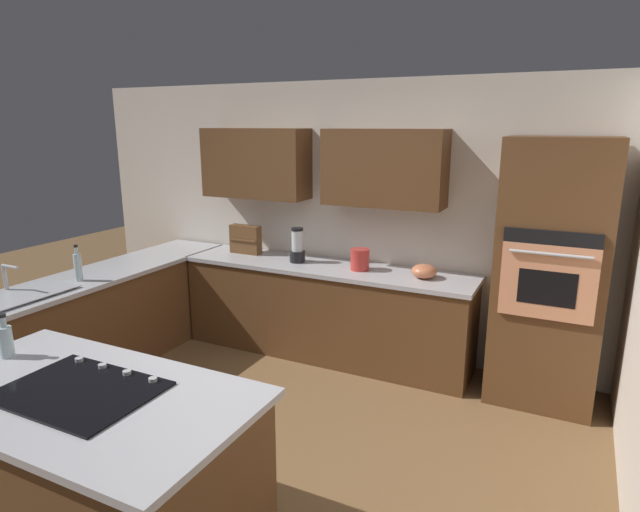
# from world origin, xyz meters

# --- Properties ---
(ground_plane) EXTENTS (14.00, 14.00, 0.00)m
(ground_plane) POSITION_xyz_m (0.00, 0.00, 0.00)
(ground_plane) COLOR brown
(wall_back) EXTENTS (6.00, 0.44, 2.60)m
(wall_back) POSITION_xyz_m (0.07, -2.05, 1.43)
(wall_back) COLOR silver
(wall_back) RESTS_ON ground
(lower_cabinets_back) EXTENTS (2.80, 0.60, 0.86)m
(lower_cabinets_back) POSITION_xyz_m (0.10, -1.72, 0.43)
(lower_cabinets_back) COLOR brown
(lower_cabinets_back) RESTS_ON ground
(countertop_back) EXTENTS (2.84, 0.64, 0.04)m
(countertop_back) POSITION_xyz_m (0.10, -1.72, 0.88)
(countertop_back) COLOR #B2B2B7
(countertop_back) RESTS_ON lower_cabinets_back
(lower_cabinets_side) EXTENTS (0.60, 2.90, 0.86)m
(lower_cabinets_side) POSITION_xyz_m (1.82, -0.55, 0.43)
(lower_cabinets_side) COLOR brown
(lower_cabinets_side) RESTS_ON ground
(countertop_side) EXTENTS (0.64, 2.94, 0.04)m
(countertop_side) POSITION_xyz_m (1.82, -0.55, 0.88)
(countertop_side) COLOR #B2B2B7
(countertop_side) RESTS_ON lower_cabinets_side
(island_base) EXTENTS (1.73, 0.90, 0.86)m
(island_base) POSITION_xyz_m (0.14, 1.03, 0.43)
(island_base) COLOR brown
(island_base) RESTS_ON ground
(island_top) EXTENTS (1.81, 0.98, 0.04)m
(island_top) POSITION_xyz_m (0.14, 1.03, 0.88)
(island_top) COLOR #B2B2B7
(island_top) RESTS_ON island_base
(wall_oven) EXTENTS (0.80, 0.66, 2.11)m
(wall_oven) POSITION_xyz_m (-1.85, -1.72, 1.06)
(wall_oven) COLOR brown
(wall_oven) RESTS_ON ground
(sink_unit) EXTENTS (0.46, 0.70, 0.23)m
(sink_unit) POSITION_xyz_m (1.83, 0.14, 0.92)
(sink_unit) COLOR #515456
(sink_unit) RESTS_ON countertop_side
(cooktop) EXTENTS (0.76, 0.56, 0.03)m
(cooktop) POSITION_xyz_m (0.14, 1.02, 0.91)
(cooktop) COLOR black
(cooktop) RESTS_ON island_top
(blender) EXTENTS (0.15, 0.15, 0.34)m
(blender) POSITION_xyz_m (0.40, -1.72, 1.04)
(blender) COLOR black
(blender) RESTS_ON countertop_back
(mixing_bowl) EXTENTS (0.22, 0.22, 0.12)m
(mixing_bowl) POSITION_xyz_m (-0.85, -1.72, 0.96)
(mixing_bowl) COLOR #CC724C
(mixing_bowl) RESTS_ON countertop_back
(spice_rack) EXTENTS (0.33, 0.11, 0.29)m
(spice_rack) POSITION_xyz_m (1.05, -1.80, 1.05)
(spice_rack) COLOR brown
(spice_rack) RESTS_ON countertop_back
(kettle) EXTENTS (0.17, 0.17, 0.20)m
(kettle) POSITION_xyz_m (-0.25, -1.72, 1.00)
(kettle) COLOR red
(kettle) RESTS_ON countertop_back
(dish_soap_bottle) EXTENTS (0.07, 0.07, 0.31)m
(dish_soap_bottle) POSITION_xyz_m (1.77, -0.34, 1.03)
(dish_soap_bottle) COLOR silver
(dish_soap_bottle) RESTS_ON countertop_side
(oil_bottle) EXTENTS (0.08, 0.08, 0.26)m
(oil_bottle) POSITION_xyz_m (0.86, 0.92, 1.00)
(oil_bottle) COLOR silver
(oil_bottle) RESTS_ON island_top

